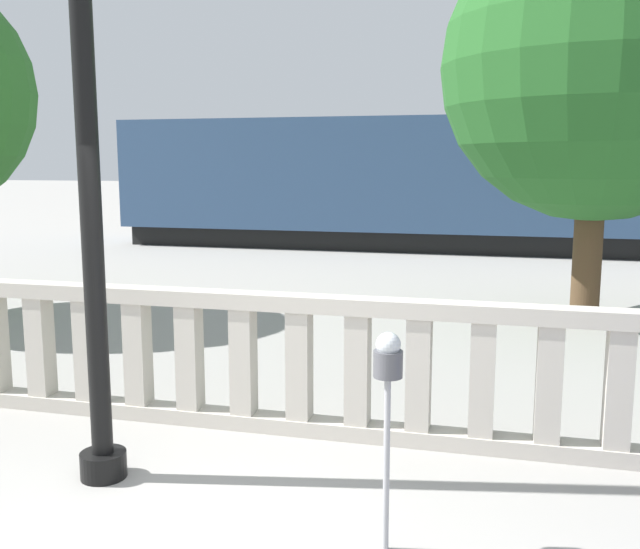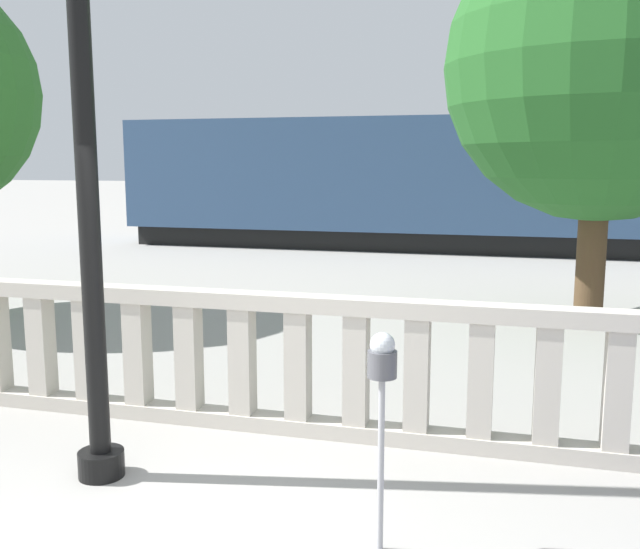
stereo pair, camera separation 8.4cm
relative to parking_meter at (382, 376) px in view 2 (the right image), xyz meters
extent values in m
cube|color=#BCB5A8|center=(-1.05, 1.72, -1.05)|extent=(13.16, 0.24, 0.14)
cube|color=#BCB5A8|center=(-1.05, 1.72, 0.06)|extent=(13.16, 0.24, 0.14)
cube|color=#BCB5A8|center=(-3.66, 1.72, -0.50)|extent=(0.20, 0.20, 0.97)
cube|color=#BCB5A8|center=(-3.14, 1.72, -0.50)|extent=(0.20, 0.20, 0.97)
cube|color=#BCB5A8|center=(-2.62, 1.72, -0.50)|extent=(0.20, 0.20, 0.97)
cube|color=#BCB5A8|center=(-2.09, 1.72, -0.50)|extent=(0.20, 0.20, 0.97)
cube|color=#BCB5A8|center=(-1.57, 1.72, -0.50)|extent=(0.20, 0.20, 0.97)
cube|color=#BCB5A8|center=(-1.05, 1.72, -0.50)|extent=(0.20, 0.20, 0.97)
cube|color=#BCB5A8|center=(-0.53, 1.72, -0.50)|extent=(0.20, 0.20, 0.97)
cube|color=#BCB5A8|center=(-0.01, 1.72, -0.50)|extent=(0.20, 0.20, 0.97)
cube|color=#BCB5A8|center=(0.51, 1.72, -0.50)|extent=(0.20, 0.20, 0.97)
cube|color=#BCB5A8|center=(1.03, 1.72, -0.50)|extent=(0.20, 0.20, 0.97)
cube|color=#BCB5A8|center=(1.56, 1.72, -0.50)|extent=(0.20, 0.20, 0.97)
cylinder|color=black|center=(-2.25, 0.48, -1.02)|extent=(0.35, 0.35, 0.20)
cylinder|color=black|center=(-2.25, 0.48, 1.79)|extent=(0.16, 0.16, 5.42)
cylinder|color=#99999E|center=(0.00, 0.00, -0.57)|extent=(0.04, 0.04, 1.11)
cylinder|color=#4C4C51|center=(0.00, 0.00, 0.07)|extent=(0.18, 0.18, 0.16)
sphere|color=#B2B7BC|center=(0.00, 0.00, 0.19)|extent=(0.15, 0.15, 0.15)
cube|color=black|center=(-0.61, 15.75, -0.84)|extent=(18.51, 2.33, 0.55)
cube|color=navy|center=(-0.61, 15.75, 0.93)|extent=(18.89, 2.92, 3.01)
cylinder|color=#4C3823|center=(1.83, 6.84, -0.08)|extent=(0.41, 0.41, 2.08)
sphere|color=#235B23|center=(1.83, 6.84, 2.60)|extent=(4.38, 4.38, 4.38)
camera|label=1|loc=(0.64, -4.07, 1.26)|focal=40.00mm
camera|label=2|loc=(0.72, -4.05, 1.26)|focal=40.00mm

